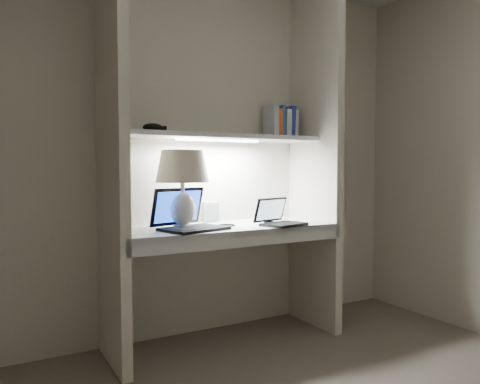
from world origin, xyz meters
TOP-DOWN VIEW (x-y plane):
  - back_wall at (0.00, 1.50)m, footprint 3.20×0.01m
  - alcove_panel_left at (-0.73, 1.23)m, footprint 0.06×0.55m
  - alcove_panel_right at (0.73, 1.23)m, footprint 0.06×0.55m
  - desk at (0.00, 1.23)m, footprint 1.40×0.55m
  - desk_apron at (0.00, 0.96)m, footprint 1.46×0.03m
  - shelf at (0.00, 1.32)m, footprint 1.40×0.36m
  - strip_light at (0.00, 1.32)m, footprint 0.60×0.04m
  - table_lamp at (-0.29, 1.24)m, footprint 0.33×0.33m
  - laptop_main at (-0.29, 1.17)m, footprint 0.45×0.42m
  - laptop_netbook at (0.31, 1.07)m, footprint 0.33×0.31m
  - speaker at (0.00, 1.45)m, footprint 0.12×0.10m
  - mouse at (0.31, 1.19)m, footprint 0.11×0.09m
  - cable_coil at (-0.01, 1.19)m, footprint 0.11×0.11m
  - sticky_note at (-0.64, 1.31)m, footprint 0.11×0.11m
  - book_row at (0.53, 1.37)m, footprint 0.22×0.15m
  - shelf_box at (-0.64, 1.35)m, footprint 0.06×0.05m
  - shelf_gadget at (-0.45, 1.33)m, footprint 0.14×0.10m

SIDE VIEW (x-z plane):
  - desk_apron at x=0.00m, z-range 0.67..0.77m
  - desk at x=0.00m, z-range 0.73..0.77m
  - sticky_note at x=-0.64m, z-range 0.77..0.77m
  - cable_coil at x=-0.01m, z-range 0.77..0.78m
  - mouse at x=0.31m, z-range 0.77..0.81m
  - laptop_netbook at x=0.31m, z-range 0.72..0.90m
  - laptop_main at x=-0.29m, z-range 0.70..0.95m
  - speaker at x=0.00m, z-range 0.77..0.91m
  - table_lamp at x=-0.29m, z-range 0.85..1.34m
  - back_wall at x=0.00m, z-range 0.00..2.50m
  - alcove_panel_left at x=-0.73m, z-range 0.00..2.50m
  - alcove_panel_right at x=0.73m, z-range 0.00..2.50m
  - strip_light at x=0.00m, z-range 1.32..1.34m
  - shelf at x=0.00m, z-range 1.34..1.36m
  - shelf_gadget at x=-0.45m, z-range 1.37..1.42m
  - shelf_box at x=-0.64m, z-range 1.36..1.47m
  - book_row at x=0.53m, z-range 1.36..1.59m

